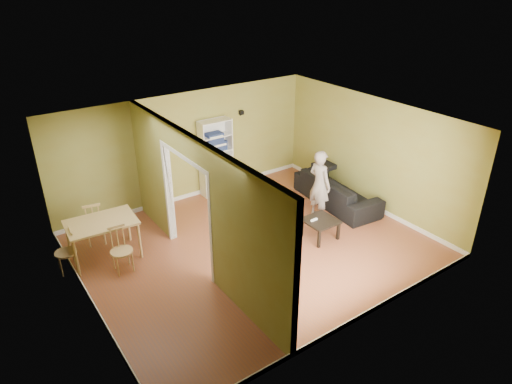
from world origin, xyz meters
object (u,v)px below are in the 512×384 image
at_px(sofa, 337,187).
at_px(person, 320,179).
at_px(chair_left, 65,251).
at_px(chair_far, 94,222).
at_px(chair_near, 121,250).
at_px(bookshelf, 215,157).
at_px(dining_table, 101,225).
at_px(coffee_table, 320,223).

distance_m(sofa, person, 0.96).
height_order(sofa, chair_left, sofa).
bearing_deg(person, chair_far, 64.35).
bearing_deg(chair_near, chair_left, 149.21).
bearing_deg(chair_far, chair_left, 53.84).
relative_size(chair_left, chair_near, 0.96).
xyz_separation_m(sofa, bookshelf, (-2.05, 2.18, 0.50)).
bearing_deg(dining_table, chair_left, -175.96).
xyz_separation_m(dining_table, chair_left, (-0.72, -0.05, -0.29)).
bearing_deg(bookshelf, sofa, -46.83).
distance_m(dining_table, chair_far, 0.68).
height_order(person, chair_left, person).
bearing_deg(chair_near, sofa, -0.11).
height_order(sofa, chair_near, chair_near).
relative_size(dining_table, chair_near, 1.43).
bearing_deg(dining_table, chair_near, -78.65).
height_order(person, chair_far, person).
bearing_deg(chair_far, dining_table, 99.60).
bearing_deg(person, chair_left, 74.21).
bearing_deg(sofa, person, 111.44).
xyz_separation_m(coffee_table, chair_near, (-3.78, 1.24, 0.09)).
bearing_deg(chair_left, sofa, 86.66).
relative_size(coffee_table, chair_far, 0.66).
height_order(sofa, coffee_table, sofa).
bearing_deg(sofa, chair_near, 91.91).
bearing_deg(chair_near, person, -3.72).
height_order(person, coffee_table, person).
distance_m(sofa, coffee_table, 1.66).
bearing_deg(coffee_table, chair_near, 161.87).
bearing_deg(person, bookshelf, 23.70).
distance_m(sofa, chair_far, 5.49).
distance_m(sofa, chair_near, 5.16).
relative_size(bookshelf, chair_far, 1.96).
relative_size(sofa, bookshelf, 1.23).
bearing_deg(coffee_table, dining_table, 154.50).
distance_m(chair_left, chair_far, 1.01).
bearing_deg(coffee_table, chair_left, 158.63).
xyz_separation_m(person, chair_near, (-4.36, 0.53, -0.49)).
distance_m(dining_table, chair_near, 0.69).
relative_size(sofa, dining_table, 1.82).
relative_size(chair_near, chair_far, 0.93).
distance_m(sofa, bookshelf, 3.04).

